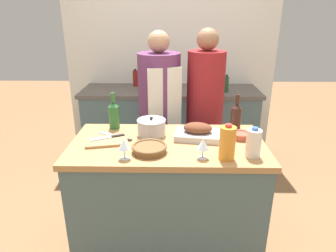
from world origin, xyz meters
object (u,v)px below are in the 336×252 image
knife_paring (109,137)px  cutting_board (107,141)px  stock_pot (151,127)px  wine_glass_left (203,145)px  juice_jug (227,143)px  roasting_pan (198,132)px  mixing_bowl (241,135)px  condiment_bottle_extra (226,84)px  person_cook_aproned (160,113)px  condiment_bottle_short (152,80)px  wine_bottle_green (236,116)px  condiment_bottle_tall (135,78)px  wine_bottle_dark (114,114)px  wicker_basket (149,148)px  wine_glass_right (124,145)px  person_cook_guest (205,110)px  milk_jug (253,143)px  knife_chef (116,137)px

knife_paring → cutting_board: bearing=-95.8°
stock_pot → wine_glass_left: bearing=-47.4°
juice_jug → knife_paring: (-0.78, 0.27, -0.08)m
roasting_pan → mixing_bowl: roasting_pan is taller
condiment_bottle_extra → person_cook_aproned: size_ratio=0.12×
mixing_bowl → condiment_bottle_extra: (0.10, 1.29, 0.07)m
condiment_bottle_short → knife_paring: bearing=-98.0°
cutting_board → wine_bottle_green: bearing=16.2°
knife_paring → wine_glass_left: bearing=-22.9°
condiment_bottle_extra → stock_pot: bearing=-120.8°
stock_pot → condiment_bottle_extra: (0.74, 1.23, 0.04)m
cutting_board → wine_glass_left: 0.68m
stock_pot → condiment_bottle_short: (-0.09, 1.38, 0.05)m
cutting_board → condiment_bottle_extra: size_ratio=1.61×
juice_jug → wine_glass_left: size_ratio=1.77×
cutting_board → condiment_bottle_short: size_ratio=1.47×
condiment_bottle_tall → condiment_bottle_extra: 1.06m
condiment_bottle_short → condiment_bottle_extra: condiment_bottle_short is taller
wine_bottle_dark → condiment_bottle_extra: wine_bottle_dark is taller
mixing_bowl → wicker_basket: bearing=-159.7°
cutting_board → mixing_bowl: mixing_bowl is taller
wicker_basket → wine_glass_right: size_ratio=1.76×
stock_pot → wine_glass_left: stock_pot is taller
wicker_basket → person_cook_guest: size_ratio=0.14×
wine_bottle_green → wine_bottle_dark: bearing=179.4°
wine_bottle_green → person_cook_guest: size_ratio=0.17×
roasting_pan → condiment_bottle_tall: 1.67m
stock_pot → cutting_board: bearing=-154.5°
person_cook_guest → wine_glass_right: bearing=-122.1°
wicker_basket → person_cook_aproned: size_ratio=0.14×
stock_pot → condiment_bottle_tall: size_ratio=1.02×
roasting_pan → milk_jug: bearing=-41.1°
wine_glass_left → condiment_bottle_short: 1.80m
roasting_pan → knife_paring: size_ratio=1.45×
wicker_basket → condiment_bottle_short: (-0.09, 1.67, 0.08)m
person_cook_aproned → condiment_bottle_tall: bearing=91.3°
condiment_bottle_tall → juice_jug: bearing=-67.3°
wicker_basket → wine_bottle_dark: (-0.30, 0.42, 0.08)m
knife_chef → condiment_bottle_extra: size_ratio=1.39×
wine_bottle_green → condiment_bottle_extra: (0.11, 1.11, -0.01)m
person_cook_guest → wine_bottle_green: bearing=-70.0°
mixing_bowl → wine_glass_right: (-0.77, -0.33, 0.07)m
wine_bottle_dark → wine_glass_right: size_ratio=2.14×
juice_jug → milk_jug: 0.17m
condiment_bottle_tall → wine_glass_left: bearing=-71.2°
mixing_bowl → condiment_bottle_short: 1.61m
milk_jug → wine_glass_right: (-0.79, -0.05, 0.00)m
wine_bottle_green → wine_glass_right: 0.92m
milk_jug → cutting_board: bearing=168.8°
cutting_board → juice_jug: (0.78, -0.23, 0.10)m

